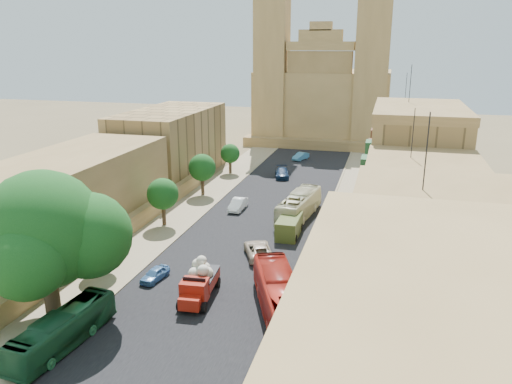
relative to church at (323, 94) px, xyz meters
The scene contains 32 objects.
ground 79.19m from the church, 90.00° to the right, with size 260.00×260.00×0.00m, color brown.
road_surface 49.54m from the church, 90.00° to the right, with size 14.00×140.00×0.01m, color black.
sidewalk_east 50.44m from the church, 78.94° to the right, with size 5.00×140.00×0.01m, color #8E7D5D.
sidewalk_west 50.44m from the church, 101.06° to the right, with size 5.00×140.00×0.01m, color #8E7D5D.
kerb_east 50.02m from the church, 81.81° to the right, with size 0.25×140.00×0.12m, color #8E7D5D.
kerb_west 50.02m from the church, 98.19° to the right, with size 0.25×140.00×0.12m, color #8E7D5D.
townhouse_a 83.22m from the church, 78.94° to the right, with size 9.00×14.00×16.40m.
townhouse_b 69.58m from the church, 76.73° to the right, with size 9.00×14.00×14.90m.
townhouse_c 56.00m from the church, 73.43° to the right, with size 9.00×14.00×17.40m.
townhouse_d 42.84m from the church, 68.07° to the right, with size 9.00×14.00×15.90m.
west_wall 60.55m from the church, 102.04° to the right, with size 1.00×40.00×1.80m, color olive.
west_building_low 63.45m from the church, 106.54° to the right, with size 10.00×28.00×8.40m, color olive.
west_building_mid 39.27m from the church, 117.48° to the right, with size 10.00×22.00×10.00m, color #A27F49.
church is the anchor object (origin of this frame).
ficus_tree 75.25m from the church, 97.18° to the right, with size 11.08×10.19×11.08m.
street_tree_a 67.66m from the church, 98.54° to the right, with size 3.03×3.03×4.65m.
street_tree_b 55.84m from the church, 100.38° to the right, with size 3.46×3.46×5.33m.
street_tree_c 44.16m from the church, 103.21° to the right, with size 3.58×3.58×5.50m.
street_tree_d 32.85m from the church, 108.09° to the right, with size 2.98×2.98×4.58m.
red_truck 69.67m from the church, 90.16° to the right, with size 2.63×5.72×3.25m.
olive_pickup 54.97m from the church, 85.78° to the right, with size 2.24×4.86×2.00m.
bus_green_north 78.33m from the church, 94.79° to the right, with size 2.05×8.77×2.44m, color #1C5631.
bus_red_east 70.91m from the church, 84.71° to the right, with size 2.58×11.01×3.07m, color red.
bus_cream_east 49.17m from the church, 85.27° to the right, with size 2.45×10.49×2.92m, color beige.
car_blue_a 67.98m from the church, 94.26° to the right, with size 1.27×3.16×1.08m, color #487AB1.
car_white_a 48.40m from the church, 94.38° to the right, with size 1.43×4.10×1.35m, color white.
car_cream 60.91m from the church, 87.83° to the right, with size 2.30×4.99×1.39m, color #BDA88F.
car_dkblue 32.40m from the church, 93.09° to the right, with size 1.98×4.88×1.42m, color #0F2443.
car_white_b 44.17m from the church, 85.96° to the right, with size 1.56×3.87×1.32m, color white.
car_blue_b 20.78m from the church, 93.17° to the right, with size 1.33×3.80×1.25m, color teal.
pedestrian_a 71.12m from the church, 83.22° to the right, with size 0.61×0.40×1.68m, color #2D272F.
pedestrian_c 66.48m from the church, 82.72° to the right, with size 1.02×0.42×1.73m, color #3A3A3F.
Camera 1 is at (13.24, -23.62, 19.30)m, focal length 35.00 mm.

